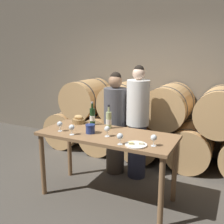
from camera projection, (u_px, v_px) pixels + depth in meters
ground_plane at (107, 197)px, 3.52m from camera, size 10.00×10.00×0.00m
stone_wall_back at (157, 68)px, 4.96m from camera, size 10.00×0.12×3.20m
barrel_stack at (145, 123)px, 4.69m from camera, size 3.99×0.88×1.37m
tasting_table at (107, 142)px, 3.34m from camera, size 1.74×0.73×0.89m
person_left at (115, 123)px, 4.08m from camera, size 0.35×0.35×1.61m
person_right at (138, 122)px, 3.91m from camera, size 0.34×0.34×1.72m
wine_bottle_red at (92, 117)px, 3.68m from camera, size 0.08×0.08×0.33m
wine_bottle_white at (109, 120)px, 3.51m from camera, size 0.08×0.08×0.32m
blue_crock at (90, 128)px, 3.32m from camera, size 0.12×0.12×0.11m
bread_basket at (79, 120)px, 3.78m from camera, size 0.19×0.19×0.12m
cheese_plate at (136, 145)px, 2.90m from camera, size 0.25×0.25×0.04m
wine_glass_far_left at (60, 124)px, 3.39m from camera, size 0.07×0.07×0.13m
wine_glass_left at (72, 128)px, 3.25m from camera, size 0.07×0.07×0.13m
wine_glass_center at (107, 129)px, 3.19m from camera, size 0.07×0.07×0.13m
wine_glass_right at (120, 137)px, 2.91m from camera, size 0.07×0.07×0.13m
wine_glass_far_right at (154, 138)px, 2.87m from camera, size 0.07×0.07×0.13m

